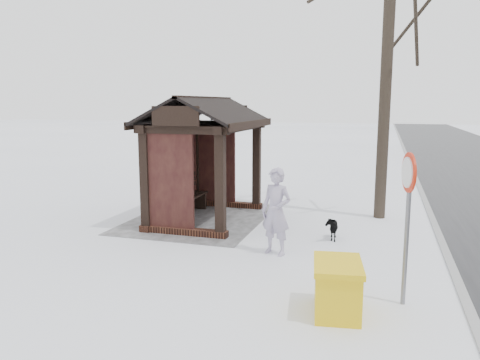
% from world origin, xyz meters
% --- Properties ---
extents(ground, '(120.00, 120.00, 0.00)m').
position_xyz_m(ground, '(0.00, 0.00, 0.00)').
color(ground, white).
rests_on(ground, ground).
extents(kerb, '(120.00, 0.15, 0.06)m').
position_xyz_m(kerb, '(0.00, 5.50, 0.01)').
color(kerb, gray).
rests_on(kerb, ground).
extents(trampled_patch, '(4.20, 3.20, 0.02)m').
position_xyz_m(trampled_patch, '(0.00, -0.20, 0.01)').
color(trampled_patch, '#95969B').
rests_on(trampled_patch, ground).
extents(bus_shelter, '(3.60, 2.40, 3.09)m').
position_xyz_m(bus_shelter, '(0.00, -0.16, 2.17)').
color(bus_shelter, '#331A12').
rests_on(bus_shelter, ground).
extents(pedestrian, '(0.58, 0.72, 1.71)m').
position_xyz_m(pedestrian, '(2.19, 2.29, 0.85)').
color(pedestrian, '#A59AB5').
rests_on(pedestrian, ground).
extents(dog, '(0.66, 0.37, 0.53)m').
position_xyz_m(dog, '(0.86, 3.22, 0.26)').
color(dog, black).
rests_on(dog, ground).
extents(grit_bin, '(1.05, 0.79, 0.74)m').
position_xyz_m(grit_bin, '(4.50, 3.69, 0.38)').
color(grit_bin, '#E3B80D').
rests_on(grit_bin, ground).
extents(road_sign, '(0.56, 0.18, 2.25)m').
position_xyz_m(road_sign, '(3.91, 4.58, 1.63)').
color(road_sign, slate).
rests_on(road_sign, ground).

